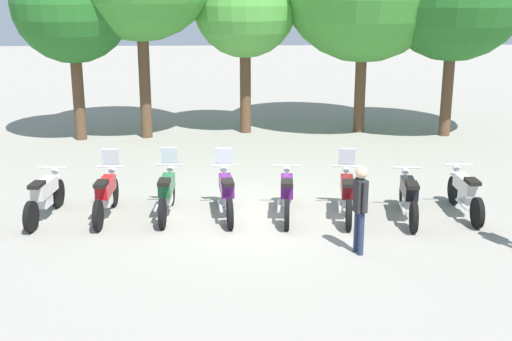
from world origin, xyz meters
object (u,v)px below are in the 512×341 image
object	(u,v)px
motorcycle_5	(347,193)
motorcycle_4	(287,194)
motorcycle_7	(465,192)
tree_2	(245,6)
motorcycle_2	(167,192)
motorcycle_3	(226,192)
person_1	(360,203)
motorcycle_0	(45,196)
tree_0	(72,3)
motorcycle_6	(409,196)
motorcycle_1	(106,194)

from	to	relation	value
motorcycle_5	motorcycle_4	bearing A→B (deg)	93.09
motorcycle_7	tree_2	xyz separation A→B (m)	(-4.59, 8.43, 3.62)
motorcycle_2	motorcycle_3	distance (m)	1.28
motorcycle_5	person_1	world-z (taller)	person_1
motorcycle_0	motorcycle_3	world-z (taller)	motorcycle_3
motorcycle_7	motorcycle_5	bearing A→B (deg)	91.30
tree_2	motorcycle_0	bearing A→B (deg)	-117.63
person_1	motorcycle_5	bearing A→B (deg)	70.28
tree_0	motorcycle_4	bearing A→B (deg)	-51.31
motorcycle_0	motorcycle_4	bearing A→B (deg)	-84.74
motorcycle_3	motorcycle_5	xyz separation A→B (m)	(2.57, -0.15, 0.00)
motorcycle_7	tree_2	world-z (taller)	tree_2
motorcycle_2	tree_0	world-z (taller)	tree_0
motorcycle_4	tree_2	world-z (taller)	tree_2
motorcycle_2	tree_2	world-z (taller)	tree_2
motorcycle_6	person_1	bearing A→B (deg)	149.40
motorcycle_2	tree_2	bearing A→B (deg)	-10.97
motorcycle_4	motorcycle_6	xyz separation A→B (m)	(2.57, -0.25, 0.00)
motorcycle_0	motorcycle_7	bearing A→B (deg)	-84.85
motorcycle_1	motorcycle_0	bearing A→B (deg)	93.84
motorcycle_6	tree_2	bearing A→B (deg)	27.11
person_1	tree_0	xyz separation A→B (m)	(-7.20, 9.61, 3.25)
person_1	tree_2	xyz separation A→B (m)	(-1.92, 10.50, 3.15)
motorcycle_6	tree_0	distance (m)	12.15
person_1	tree_2	world-z (taller)	tree_2
person_1	tree_0	world-z (taller)	tree_0
motorcycle_1	person_1	bearing A→B (deg)	-111.50
motorcycle_6	motorcycle_7	bearing A→B (deg)	-74.24
tree_2	motorcycle_7	bearing A→B (deg)	-61.45
tree_2	person_1	bearing A→B (deg)	-79.62
motorcycle_6	tree_2	size ratio (longest dim) A/B	0.38
motorcycle_1	motorcycle_3	bearing A→B (deg)	-87.90
motorcycle_0	motorcycle_7	xyz separation A→B (m)	(8.98, -0.05, 0.00)
motorcycle_3	motorcycle_5	bearing A→B (deg)	-98.92
motorcycle_2	motorcycle_4	distance (m)	2.57
motorcycle_0	motorcycle_1	bearing A→B (deg)	-82.46
motorcycle_1	motorcycle_4	size ratio (longest dim) A/B	1.00
motorcycle_1	tree_2	bearing A→B (deg)	-18.70
motorcycle_2	tree_0	bearing A→B (deg)	26.62
motorcycle_2	motorcycle_6	distance (m)	5.15
motorcycle_6	motorcycle_5	bearing A→B (deg)	88.61
motorcycle_5	tree_0	bearing A→B (deg)	50.35
motorcycle_5	motorcycle_7	xyz separation A→B (m)	(2.56, 0.05, -0.01)
motorcycle_5	person_1	xyz separation A→B (m)	(-0.10, -2.02, 0.46)
motorcycle_0	motorcycle_1	distance (m)	1.28
motorcycle_3	tree_0	bearing A→B (deg)	26.96
motorcycle_6	tree_0	world-z (taller)	tree_0
motorcycle_4	motorcycle_5	bearing A→B (deg)	-89.40
person_1	motorcycle_7	bearing A→B (deg)	21.02
motorcycle_0	motorcycle_7	distance (m)	8.98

